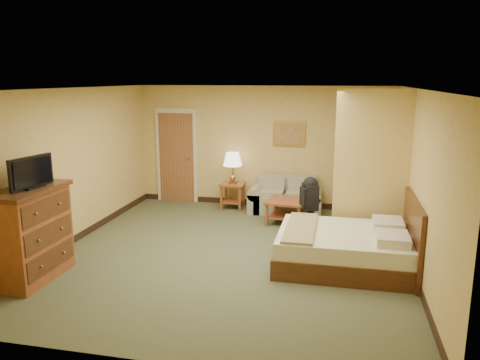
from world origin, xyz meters
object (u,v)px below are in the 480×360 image
(coffee_table, at_px, (287,206))
(dresser, at_px, (31,234))
(bed, at_px, (348,247))
(loveseat, at_px, (285,201))

(coffee_table, xyz_separation_m, dresser, (-3.15, -3.31, 0.33))
(coffee_table, height_order, dresser, dresser)
(coffee_table, bearing_deg, dresser, -133.59)
(dresser, bearing_deg, bed, 17.95)
(loveseat, height_order, bed, bed)
(dresser, relative_size, bed, 0.67)
(loveseat, xyz_separation_m, bed, (1.26, -2.67, 0.05))
(loveseat, distance_m, bed, 2.95)
(bed, bearing_deg, coffee_table, 120.76)
(dresser, xyz_separation_m, bed, (4.30, 1.39, -0.37))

